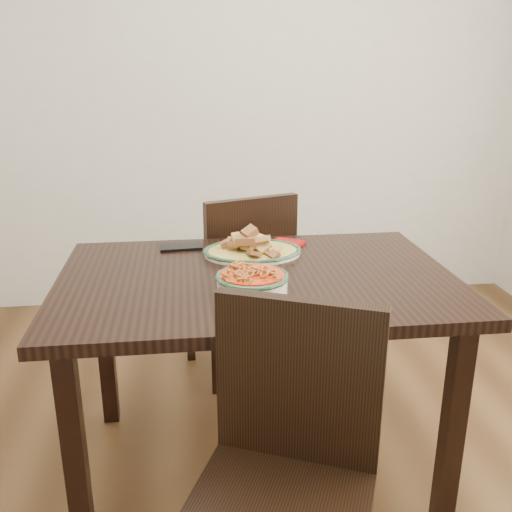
{
  "coord_description": "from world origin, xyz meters",
  "views": [
    {
      "loc": [
        -0.32,
        -1.64,
        1.42
      ],
      "look_at": [
        -0.09,
        0.15,
        0.81
      ],
      "focal_mm": 40.0,
      "sensor_mm": 36.0,
      "label": 1
    }
  ],
  "objects": [
    {
      "name": "napkin",
      "position": [
        0.07,
        0.45,
        0.76
      ],
      "size": [
        0.15,
        0.15,
        0.01
      ],
      "primitive_type": "cube",
      "rotation": [
        0.0,
        0.0,
        -0.62
      ],
      "color": "#9C0B0B",
      "rests_on": "dining_table"
    },
    {
      "name": "noodle_bowl",
      "position": [
        -0.13,
        -0.03,
        0.79
      ],
      "size": [
        0.23,
        0.23,
        0.08
      ],
      "color": "#EEE4C9",
      "rests_on": "dining_table"
    },
    {
      "name": "floor",
      "position": [
        0.0,
        0.0,
        0.0
      ],
      "size": [
        3.5,
        3.5,
        0.0
      ],
      "primitive_type": "plane",
      "color": "#3D2613",
      "rests_on": "ground"
    },
    {
      "name": "wall_back",
      "position": [
        0.0,
        1.75,
        1.3
      ],
      "size": [
        3.5,
        0.1,
        2.6
      ],
      "primitive_type": "cube",
      "color": "beige",
      "rests_on": "ground"
    },
    {
      "name": "dining_table",
      "position": [
        -0.09,
        0.13,
        0.66
      ],
      "size": [
        1.31,
        0.88,
        0.75
      ],
      "color": "black",
      "rests_on": "ground"
    },
    {
      "name": "fish_plate",
      "position": [
        -0.08,
        0.34,
        0.79
      ],
      "size": [
        0.36,
        0.28,
        0.11
      ],
      "color": "beige",
      "rests_on": "dining_table"
    },
    {
      "name": "smartphone",
      "position": [
        -0.34,
        0.45,
        0.76
      ],
      "size": [
        0.17,
        0.1,
        0.01
      ],
      "primitive_type": "cube",
      "rotation": [
        0.0,
        0.0,
        0.09
      ],
      "color": "black",
      "rests_on": "dining_table"
    },
    {
      "name": "chair_near",
      "position": [
        -0.1,
        -0.52,
        0.5
      ],
      "size": [
        0.55,
        0.55,
        0.89
      ],
      "rotation": [
        0.0,
        0.0,
        -0.41
      ],
      "color": "black",
      "rests_on": "ground"
    },
    {
      "name": "chair_far",
      "position": [
        -0.08,
        0.77,
        0.5
      ],
      "size": [
        0.53,
        0.53,
        0.89
      ],
      "rotation": [
        0.0,
        0.0,
        3.47
      ],
      "color": "black",
      "rests_on": "ground"
    }
  ]
}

